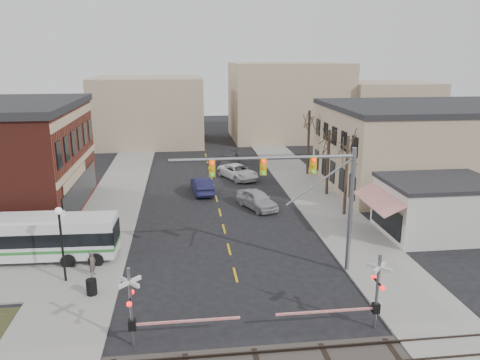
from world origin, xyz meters
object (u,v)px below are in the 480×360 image
object	(u,v)px
traffic_signal_mast	(304,185)
rr_crossing_east	(369,293)
transit_bus	(26,238)
pedestrian_far	(67,232)
street_lamp	(60,229)
trash_bin	(92,287)
pedestrian_near	(92,264)
car_d	(230,161)
rr_crossing_west	(140,308)
car_b	(202,185)
car_c	(238,172)
car_a	(257,199)

from	to	relation	value
traffic_signal_mast	rr_crossing_east	bearing A→B (deg)	-74.49
transit_bus	pedestrian_far	distance (m)	3.28
rr_crossing_east	street_lamp	xyz separation A→B (m)	(-16.19, 6.90, 1.46)
trash_bin	pedestrian_far	size ratio (longest dim) A/B	0.51
street_lamp	traffic_signal_mast	bearing A→B (deg)	-2.15
pedestrian_far	pedestrian_near	bearing A→B (deg)	-126.39
pedestrian_near	transit_bus	bearing A→B (deg)	76.83
car_d	pedestrian_near	bearing A→B (deg)	-104.30
car_d	street_lamp	bearing A→B (deg)	-106.52
rr_crossing_west	car_d	distance (m)	35.92
street_lamp	pedestrian_near	bearing A→B (deg)	20.05
transit_bus	pedestrian_near	bearing A→B (deg)	-31.16
car_b	pedestrian_near	world-z (taller)	pedestrian_near
car_c	pedestrian_near	xyz separation A→B (m)	(-11.70, -22.36, 0.12)
trash_bin	pedestrian_near	distance (m)	2.50
rr_crossing_west	pedestrian_far	world-z (taller)	rr_crossing_west
car_d	transit_bus	bearing A→B (deg)	-114.81
transit_bus	trash_bin	size ratio (longest dim) A/B	12.84
traffic_signal_mast	car_a	size ratio (longest dim) A/B	2.30
traffic_signal_mast	car_d	size ratio (longest dim) A/B	1.91
transit_bus	rr_crossing_east	size ratio (longest dim) A/B	2.10
car_a	car_c	world-z (taller)	car_a
rr_crossing_west	pedestrian_far	distance (m)	14.36
trash_bin	pedestrian_near	bearing A→B (deg)	98.38
transit_bus	trash_bin	world-z (taller)	transit_bus
street_lamp	car_b	size ratio (longest dim) A/B	0.95
traffic_signal_mast	car_d	xyz separation A→B (m)	(-1.58, 28.66, -4.95)
street_lamp	pedestrian_far	distance (m)	6.51
transit_bus	traffic_signal_mast	bearing A→B (deg)	-12.56
traffic_signal_mast	rr_crossing_east	size ratio (longest dim) A/B	1.98
traffic_signal_mast	rr_crossing_west	bearing A→B (deg)	-145.57
rr_crossing_west	pedestrian_far	size ratio (longest dim) A/B	3.14
rr_crossing_west	trash_bin	distance (m)	6.14
pedestrian_near	trash_bin	bearing A→B (deg)	-153.63
car_d	pedestrian_near	size ratio (longest dim) A/B	3.75
traffic_signal_mast	pedestrian_near	bearing A→B (deg)	175.14
rr_crossing_west	trash_bin	bearing A→B (deg)	122.54
rr_crossing_east	car_a	world-z (taller)	rr_crossing_east
street_lamp	pedestrian_far	size ratio (longest dim) A/B	2.62
car_b	pedestrian_far	world-z (taller)	pedestrian_far
rr_crossing_east	trash_bin	world-z (taller)	rr_crossing_east
rr_crossing_west	pedestrian_near	bearing A→B (deg)	115.51
street_lamp	car_b	distance (m)	20.05
rr_crossing_east	street_lamp	world-z (taller)	street_lamp
trash_bin	street_lamp	bearing A→B (deg)	134.71
car_c	car_a	bearing A→B (deg)	-111.89
traffic_signal_mast	rr_crossing_west	distance (m)	11.94
traffic_signal_mast	rr_crossing_east	distance (m)	7.63
pedestrian_near	car_b	bearing A→B (deg)	-5.63
street_lamp	rr_crossing_west	bearing A→B (deg)	-53.70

